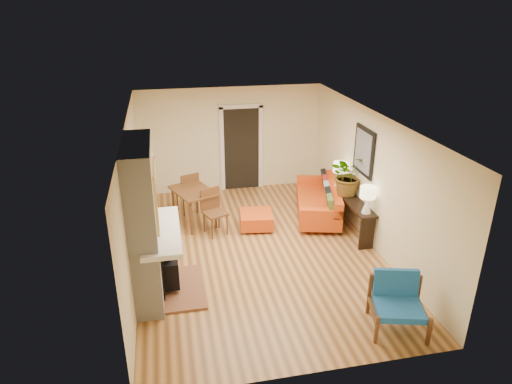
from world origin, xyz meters
The scene contains 10 objects.
room_shell centered at (0.60, 2.63, 1.24)m, with size 6.50×6.50×6.50m.
fireplace centered at (-2.00, -1.00, 1.24)m, with size 1.09×1.68×2.60m.
sofa centered at (1.71, 1.24, 0.35)m, with size 1.35×2.18×0.80m.
ottoman centered at (0.16, 0.94, 0.20)m, with size 0.76×0.76×0.34m.
blue_chair centered at (1.56, -2.54, 0.44)m, with size 0.95×0.93×0.81m.
dining_table centered at (-1.04, 1.45, 0.63)m, with size 1.20×1.81×0.96m.
console_table centered at (2.07, 0.47, 0.58)m, with size 0.34×1.85×0.72m.
lamp_near centered at (2.07, -0.25, 1.06)m, with size 0.30×0.30×0.54m.
lamp_far centered at (2.07, 1.18, 1.06)m, with size 0.30×0.30×0.54m.
houseplant centered at (2.06, 0.68, 1.17)m, with size 0.79×0.69×0.88m, color #1E5919.
Camera 1 is at (-1.61, -7.58, 4.52)m, focal length 32.00 mm.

